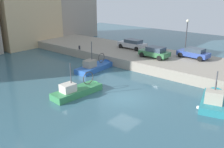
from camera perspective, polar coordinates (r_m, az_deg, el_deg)
name	(u,v)px	position (r m, az deg, el deg)	size (l,w,h in m)	color
water_surface	(125,98)	(22.81, 2.96, -5.61)	(80.00, 80.00, 0.00)	#386070
quay_wall	(180,65)	(31.99, 15.59, 2.10)	(9.00, 56.00, 1.20)	#9E9384
fishing_boat_green	(80,93)	(23.87, -7.45, -4.30)	(5.97, 2.14, 4.01)	#388951
fishing_boat_blue	(96,68)	(31.01, -3.68, 1.32)	(6.22, 2.24, 4.50)	#2D60B7
fishing_boat_teal	(213,102)	(23.44, 22.47, -6.04)	(5.75, 3.17, 4.14)	teal
parked_car_silver	(132,44)	(36.76, 4.75, 6.98)	(2.09, 4.37, 1.40)	#B7B7BC
parked_car_blue	(194,53)	(33.04, 18.42, 4.67)	(2.15, 4.05, 1.33)	#334C9E
parked_car_green	(155,52)	(32.11, 9.87, 5.03)	(2.11, 3.84, 1.42)	#387547
mooring_bollard_mid	(79,48)	(36.58, -7.56, 6.10)	(0.28, 0.28, 0.55)	#2D2D33
quay_streetlamp	(187,32)	(32.61, 16.92, 9.25)	(0.36, 0.36, 4.83)	#38383D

